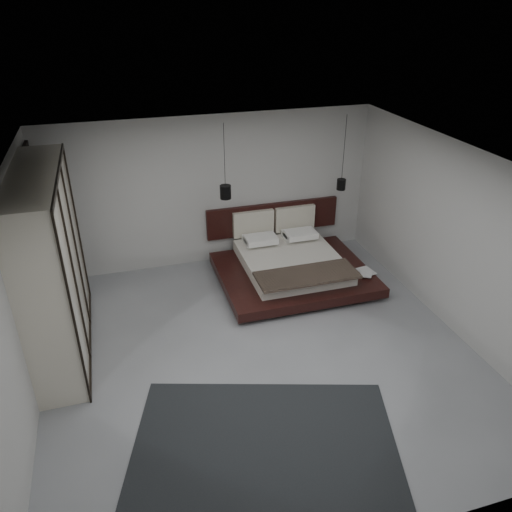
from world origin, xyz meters
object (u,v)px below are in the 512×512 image
object	(u,v)px
bed	(291,264)
pendant_left	(225,192)
wardrobe	(51,266)
rug	(265,451)
lattice_screen	(41,228)
pendant_right	(341,184)

from	to	relation	value
bed	pendant_left	world-z (taller)	pendant_left
wardrobe	pendant_left	bearing A→B (deg)	25.28
pendant_left	rug	xyz separation A→B (m)	(-0.54, -4.01, -1.63)
lattice_screen	bed	xyz separation A→B (m)	(4.10, -0.54, -1.02)
pendant_left	bed	bearing A→B (deg)	-20.28
pendant_right	lattice_screen	bearing A→B (deg)	178.48
lattice_screen	wardrobe	xyz separation A→B (m)	(0.25, -1.44, 0.03)
bed	pendant_left	distance (m)	1.78
lattice_screen	bed	size ratio (longest dim) A/B	0.99
lattice_screen	rug	xyz separation A→B (m)	(2.47, -4.15, -1.29)
bed	pendant_left	xyz separation A→B (m)	(-1.08, 0.40, 1.36)
rug	bed	bearing A→B (deg)	65.82
lattice_screen	pendant_right	distance (m)	5.18
wardrobe	pendant_right	bearing A→B (deg)	14.86
bed	pendant_right	distance (m)	1.72
bed	wardrobe	size ratio (longest dim) A/B	0.97
rug	lattice_screen	bearing A→B (deg)	120.80
lattice_screen	rug	world-z (taller)	lattice_screen
rug	pendant_right	bearing A→B (deg)	56.05
pendant_left	wardrobe	size ratio (longest dim) A/B	0.48
pendant_right	wardrobe	bearing A→B (deg)	-165.14
pendant_left	lattice_screen	bearing A→B (deg)	177.40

